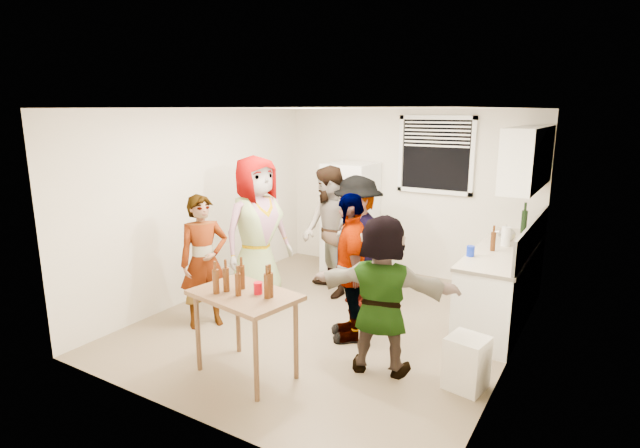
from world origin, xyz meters
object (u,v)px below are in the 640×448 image
Objects in this scene: trash_bin at (467,362)px; blue_cup at (470,256)px; wine_bottle at (523,233)px; kettle at (506,241)px; red_cup at (258,294)px; guest_grey at (259,305)px; guest_orange at (380,369)px; beer_bottle_table at (238,296)px; guest_stripe at (207,324)px; guest_back_right at (356,304)px; guest_black at (349,337)px; refrigerator at (350,218)px; guest_back_left at (329,293)px; beer_bottle_counter at (492,251)px; serving_table at (247,374)px.

blue_cup is at bearing 105.41° from trash_bin.
wine_bottle is 0.62× the size of trash_bin.
kettle is 2.22× the size of red_cup.
guest_grey is at bearing -144.30° from wine_bottle.
red_cup is 1.42m from guest_orange.
wine_bottle is at bearing -119.20° from guest_orange.
beer_bottle_table is (-1.87, -0.93, 0.58)m from trash_bin.
guest_back_right is at bearing -7.40° from guest_stripe.
refrigerator is at bearing 174.20° from guest_black.
refrigerator is 0.96× the size of guest_back_left.
beer_bottle_table is 1.57m from guest_stripe.
red_cup is 2.24m from guest_back_right.
refrigerator reaches higher than wine_bottle.
blue_cup is at bearing 93.54° from guest_black.
guest_back_right is at bearing 21.05° from guest_back_left.
beer_bottle_counter reaches higher than kettle.
guest_grey is at bearing -160.63° from beer_bottle_counter.
trash_bin is at bearing -5.01° from guest_back_right.
guest_grey is at bearing -100.01° from refrigerator.
kettle is 1.10× the size of beer_bottle_counter.
kettle is at bearing 93.25° from trash_bin.
refrigerator reaches higher than guest_back_left.
guest_back_left is at bearing -77.43° from refrigerator.
kettle is 0.13× the size of guest_grey.
beer_bottle_counter is 1.68m from trash_bin.
beer_bottle_counter reaches higher than guest_back_right.
kettle is 3.47m from beer_bottle_table.
beer_bottle_counter reaches higher than red_cup.
red_cup is (-1.41, -1.99, -0.07)m from blue_cup.
beer_bottle_counter is 1.99m from guest_orange.
guest_grey is at bearing 21.73° from guest_stripe.
serving_table is 1.75m from guest_grey.
beer_bottle_counter reaches higher than trash_bin.
beer_bottle_counter is at bearing 56.04° from red_cup.
refrigerator is 14.55× the size of blue_cup.
beer_bottle_table is (-1.54, -2.12, -0.07)m from blue_cup.
red_cup is 0.06× the size of guest_back_left.
guest_grey is 1.27m from guest_back_right.
kettle is 0.50× the size of trash_bin.
beer_bottle_counter is 0.11× the size of guest_grey.
guest_back_left is at bearing 99.91° from beer_bottle_table.
kettle reaches higher than guest_black.
red_cup is 0.07× the size of guest_orange.
guest_back_right is 1.70m from guest_orange.
beer_bottle_counter is 0.23× the size of serving_table.
serving_table is at bearing -87.55° from guest_stripe.
guest_back_right is (1.22, 1.49, 0.00)m from guest_stripe.
serving_table is at bearing -128.92° from guest_grey.
wine_bottle is 0.16× the size of guest_grey.
blue_cup is 2.16m from guest_back_left.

